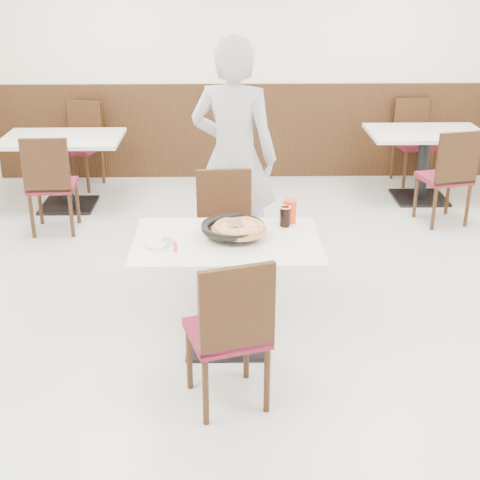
{
  "coord_description": "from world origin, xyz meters",
  "views": [
    {
      "loc": [
        -0.26,
        -4.22,
        2.41
      ],
      "look_at": [
        -0.18,
        -0.3,
        0.76
      ],
      "focal_mm": 50.0,
      "sensor_mm": 36.0,
      "label": 1
    }
  ],
  "objects_px": {
    "bg_chair_left_near": "(52,183)",
    "bg_chair_left_far": "(79,146)",
    "chair_far": "(226,237)",
    "bg_chair_right_far": "(415,143)",
    "pizza": "(239,230)",
    "chair_near": "(227,329)",
    "bg_table_left": "(66,172)",
    "bg_table_right": "(423,166)",
    "pizza_pan": "(233,231)",
    "side_plate": "(158,244)",
    "cola_glass": "(285,217)",
    "main_table": "(227,292)",
    "diner_person": "(234,158)",
    "bg_chair_right_near": "(444,176)",
    "red_cup": "(290,211)"
  },
  "relations": [
    {
      "from": "bg_chair_left_near",
      "to": "bg_chair_left_far",
      "type": "relative_size",
      "value": 1.0
    },
    {
      "from": "chair_far",
      "to": "bg_chair_right_far",
      "type": "height_order",
      "value": "same"
    },
    {
      "from": "chair_far",
      "to": "pizza",
      "type": "bearing_deg",
      "value": 94.16
    },
    {
      "from": "chair_near",
      "to": "bg_table_left",
      "type": "height_order",
      "value": "chair_near"
    },
    {
      "from": "bg_table_left",
      "to": "bg_table_right",
      "type": "relative_size",
      "value": 1.0
    },
    {
      "from": "pizza_pan",
      "to": "side_plate",
      "type": "height_order",
      "value": "pizza_pan"
    },
    {
      "from": "chair_far",
      "to": "pizza_pan",
      "type": "height_order",
      "value": "chair_far"
    },
    {
      "from": "pizza_pan",
      "to": "bg_table_right",
      "type": "xyz_separation_m",
      "value": [
        2.05,
        2.84,
        -0.42
      ]
    },
    {
      "from": "chair_near",
      "to": "pizza_pan",
      "type": "bearing_deg",
      "value": 69.22
    },
    {
      "from": "bg_table_left",
      "to": "bg_chair_left_far",
      "type": "xyz_separation_m",
      "value": [
        0.01,
        0.68,
        0.1
      ]
    },
    {
      "from": "chair_near",
      "to": "bg_table_right",
      "type": "height_order",
      "value": "chair_near"
    },
    {
      "from": "bg_table_left",
      "to": "cola_glass",
      "type": "bearing_deg",
      "value": -50.44
    },
    {
      "from": "main_table",
      "to": "bg_chair_left_near",
      "type": "relative_size",
      "value": 1.26
    },
    {
      "from": "main_table",
      "to": "diner_person",
      "type": "distance_m",
      "value": 1.33
    },
    {
      "from": "chair_far",
      "to": "bg_chair_right_near",
      "type": "relative_size",
      "value": 1.0
    },
    {
      "from": "bg_chair_left_far",
      "to": "pizza",
      "type": "bearing_deg",
      "value": 134.91
    },
    {
      "from": "pizza_pan",
      "to": "red_cup",
      "type": "xyz_separation_m",
      "value": [
        0.39,
        0.25,
        0.04
      ]
    },
    {
      "from": "chair_far",
      "to": "red_cup",
      "type": "relative_size",
      "value": 5.94
    },
    {
      "from": "side_plate",
      "to": "bg_chair_left_far",
      "type": "relative_size",
      "value": 0.18
    },
    {
      "from": "main_table",
      "to": "bg_chair_right_near",
      "type": "xyz_separation_m",
      "value": [
        2.11,
        2.22,
        0.1
      ]
    },
    {
      "from": "pizza_pan",
      "to": "bg_table_right",
      "type": "bearing_deg",
      "value": 54.16
    },
    {
      "from": "bg_table_left",
      "to": "bg_chair_left_far",
      "type": "bearing_deg",
      "value": 89.25
    },
    {
      "from": "main_table",
      "to": "diner_person",
      "type": "xyz_separation_m",
      "value": [
        0.06,
        1.2,
        0.58
      ]
    },
    {
      "from": "bg_table_left",
      "to": "bg_chair_right_far",
      "type": "xyz_separation_m",
      "value": [
        3.83,
        0.76,
        0.1
      ]
    },
    {
      "from": "chair_near",
      "to": "bg_table_left",
      "type": "relative_size",
      "value": 0.79
    },
    {
      "from": "main_table",
      "to": "side_plate",
      "type": "xyz_separation_m",
      "value": [
        -0.43,
        -0.08,
        0.38
      ]
    },
    {
      "from": "pizza",
      "to": "side_plate",
      "type": "height_order",
      "value": "pizza"
    },
    {
      "from": "pizza_pan",
      "to": "side_plate",
      "type": "bearing_deg",
      "value": -164.73
    },
    {
      "from": "bg_chair_right_far",
      "to": "pizza_pan",
      "type": "bearing_deg",
      "value": 49.15
    },
    {
      "from": "side_plate",
      "to": "red_cup",
      "type": "relative_size",
      "value": 1.05
    },
    {
      "from": "chair_near",
      "to": "pizza_pan",
      "type": "height_order",
      "value": "chair_near"
    },
    {
      "from": "main_table",
      "to": "pizza_pan",
      "type": "height_order",
      "value": "pizza_pan"
    },
    {
      "from": "bg_table_right",
      "to": "chair_near",
      "type": "bearing_deg",
      "value": -120.57
    },
    {
      "from": "side_plate",
      "to": "bg_table_left",
      "type": "relative_size",
      "value": 0.14
    },
    {
      "from": "pizza",
      "to": "cola_glass",
      "type": "xyz_separation_m",
      "value": [
        0.31,
        0.21,
        0.0
      ]
    },
    {
      "from": "chair_near",
      "to": "pizza",
      "type": "xyz_separation_m",
      "value": [
        0.08,
        0.68,
        0.34
      ]
    },
    {
      "from": "diner_person",
      "to": "bg_table_right",
      "type": "distance_m",
      "value": 2.71
    },
    {
      "from": "bg_chair_right_far",
      "to": "main_table",
      "type": "bearing_deg",
      "value": 49.06
    },
    {
      "from": "chair_far",
      "to": "bg_table_right",
      "type": "height_order",
      "value": "chair_far"
    },
    {
      "from": "bg_chair_right_near",
      "to": "side_plate",
      "type": "bearing_deg",
      "value": -151.34
    },
    {
      "from": "cola_glass",
      "to": "chair_far",
      "type": "bearing_deg",
      "value": 130.77
    },
    {
      "from": "cola_glass",
      "to": "bg_table_right",
      "type": "distance_m",
      "value": 3.19
    },
    {
      "from": "bg_table_right",
      "to": "bg_table_left",
      "type": "bearing_deg",
      "value": -177.51
    },
    {
      "from": "main_table",
      "to": "bg_chair_left_far",
      "type": "distance_m",
      "value": 3.79
    },
    {
      "from": "chair_near",
      "to": "bg_chair_right_far",
      "type": "relative_size",
      "value": 1.0
    },
    {
      "from": "pizza",
      "to": "diner_person",
      "type": "xyz_separation_m",
      "value": [
        -0.02,
        1.18,
        0.14
      ]
    },
    {
      "from": "main_table",
      "to": "cola_glass",
      "type": "xyz_separation_m",
      "value": [
        0.39,
        0.24,
        0.44
      ]
    },
    {
      "from": "bg_chair_left_near",
      "to": "bg_chair_left_far",
      "type": "xyz_separation_m",
      "value": [
        -0.02,
        1.34,
        0.0
      ]
    },
    {
      "from": "main_table",
      "to": "bg_table_left",
      "type": "bearing_deg",
      "value": 121.48
    },
    {
      "from": "pizza_pan",
      "to": "bg_chair_left_near",
      "type": "xyz_separation_m",
      "value": [
        -1.68,
        2.01,
        -0.32
      ]
    }
  ]
}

